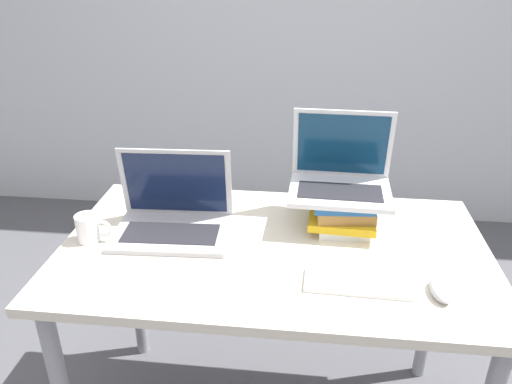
# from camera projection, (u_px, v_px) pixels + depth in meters

# --- Properties ---
(desk) EXTENTS (1.31, 0.75, 0.78)m
(desk) POSITION_uv_depth(u_px,v_px,m) (273.00, 271.00, 1.57)
(desk) COLOR beige
(desk) RESTS_ON ground_plane
(laptop_left) EXTENTS (0.37, 0.26, 0.26)m
(laptop_left) POSITION_uv_depth(u_px,v_px,m) (173.00, 216.00, 1.59)
(laptop_left) COLOR #B2B2B7
(laptop_left) RESTS_ON desk
(book_stack) EXTENTS (0.22, 0.27, 0.11)m
(book_stack) POSITION_uv_depth(u_px,v_px,m) (342.00, 208.00, 1.63)
(book_stack) COLOR white
(book_stack) RESTS_ON desk
(laptop_on_books) EXTENTS (0.33, 0.25, 0.25)m
(laptop_on_books) POSITION_uv_depth(u_px,v_px,m) (341.00, 176.00, 1.61)
(laptop_on_books) COLOR silver
(laptop_on_books) RESTS_ON book_stack
(wireless_keyboard) EXTENTS (0.29, 0.12, 0.01)m
(wireless_keyboard) POSITION_uv_depth(u_px,v_px,m) (358.00, 283.00, 1.35)
(wireless_keyboard) COLOR white
(wireless_keyboard) RESTS_ON desk
(mouse) EXTENTS (0.06, 0.11, 0.03)m
(mouse) POSITION_uv_depth(u_px,v_px,m) (441.00, 290.00, 1.30)
(mouse) COLOR #B2B2B7
(mouse) RESTS_ON desk
(mug) EXTENTS (0.11, 0.07, 0.09)m
(mug) POSITION_uv_depth(u_px,v_px,m) (89.00, 228.00, 1.54)
(mug) COLOR white
(mug) RESTS_ON desk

